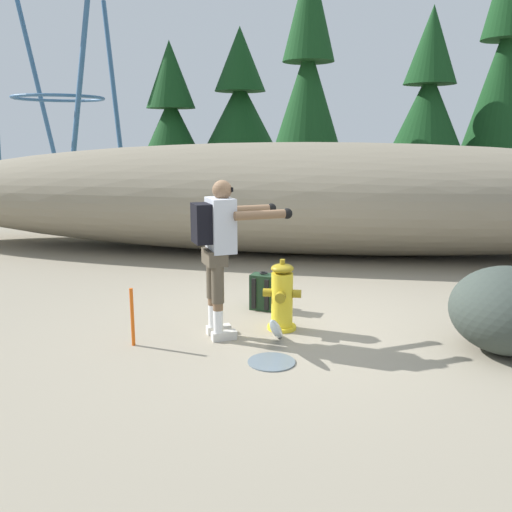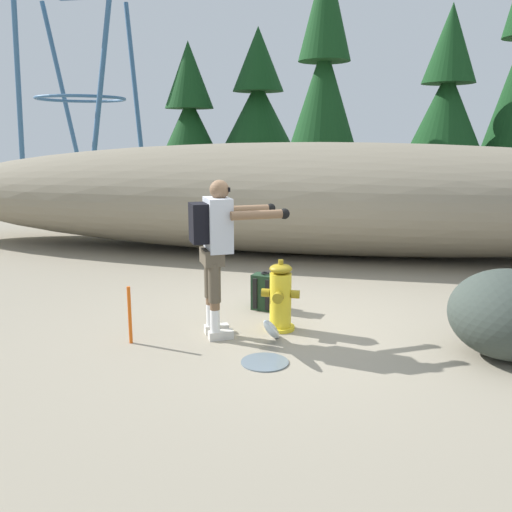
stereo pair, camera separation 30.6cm
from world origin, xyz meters
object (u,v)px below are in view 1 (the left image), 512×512
spare_backpack (264,292)px  survey_stake (132,317)px  utility_worker (221,240)px  boulder_large (509,310)px  fire_hydrant (282,297)px

spare_backpack → survey_stake: bearing=153.5°
utility_worker → survey_stake: 1.19m
survey_stake → utility_worker: bearing=24.5°
boulder_large → survey_stake: bearing=-174.1°
spare_backpack → boulder_large: size_ratio=0.41×
fire_hydrant → survey_stake: size_ratio=1.31×
utility_worker → spare_backpack: utility_worker is taller
utility_worker → fire_hydrant: bearing=-0.3°
fire_hydrant → utility_worker: 0.97m
fire_hydrant → utility_worker: utility_worker is taller
spare_backpack → survey_stake: size_ratio=0.78×
fire_hydrant → boulder_large: bearing=-8.1°
fire_hydrant → utility_worker: (-0.61, -0.32, 0.69)m
fire_hydrant → spare_backpack: (-0.29, 0.69, -0.15)m
fire_hydrant → spare_backpack: 0.76m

